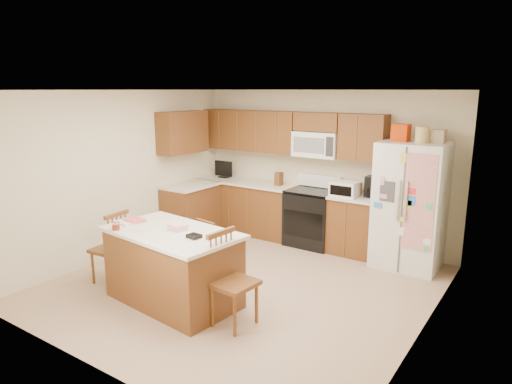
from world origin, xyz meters
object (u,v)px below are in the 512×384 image
Objects in this scene: island at (173,266)px; windsor_chair_left at (111,249)px; windsor_chair_back at (213,252)px; stove at (312,217)px; refrigerator at (410,204)px; windsor_chair_right at (232,282)px.

island reaches higher than windsor_chair_left.
island is at bearing -90.26° from windsor_chair_back.
stove is 0.65× the size of island.
windsor_chair_back is at bearing -135.16° from refrigerator.
stove is at bearing 177.70° from refrigerator.
stove is 1.31× the size of windsor_chair_back.
refrigerator is 1.97× the size of windsor_chair_right.
windsor_chair_back is at bearing 35.66° from windsor_chair_left.
island is (-0.42, -2.79, -0.02)m from stove.
island is at bearing -98.53° from stove.
island reaches higher than windsor_chair_back.
refrigerator is at bearing 68.78° from windsor_chair_right.
windsor_chair_left is (-3.08, -2.76, -0.46)m from refrigerator.
stove is 3.20m from windsor_chair_left.
windsor_chair_left is 1.35m from windsor_chair_back.
stove reaches higher than island.
refrigerator reaches higher than stove.
stove reaches higher than windsor_chair_back.
stove is 0.55× the size of refrigerator.
stove is at bearing 99.96° from windsor_chair_right.
refrigerator is 3.00m from windsor_chair_right.
windsor_chair_left is at bearing 179.79° from windsor_chair_right.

